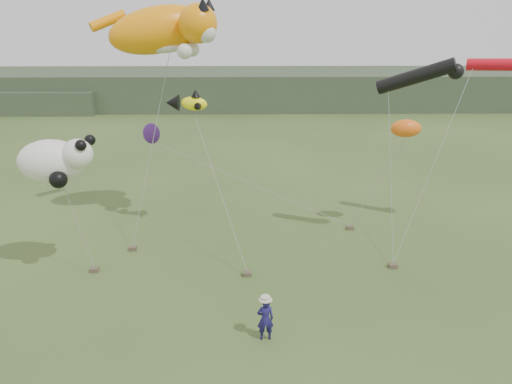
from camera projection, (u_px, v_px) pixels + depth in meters
ground at (275, 322)px, 17.76m from camera, size 120.00×120.00×0.00m
headland at (230, 89)px, 59.14m from camera, size 90.00×13.00×4.00m
festival_attendant at (265, 319)px, 16.60m from camera, size 0.60×0.42×1.55m
sandbag_anchors at (246, 256)px, 22.44m from camera, size 13.16×4.99×0.18m
cat_kite at (167, 29)px, 22.48m from camera, size 6.09×3.47×2.86m
fish_kite at (186, 103)px, 22.74m from camera, size 1.96×1.33×1.03m
tube_kites at (460, 70)px, 21.44m from camera, size 7.50×3.40×1.72m
panda_kite at (56, 161)px, 19.48m from camera, size 3.09×2.00×1.92m
misc_kites at (305, 130)px, 24.47m from camera, size 13.70×3.44×1.80m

